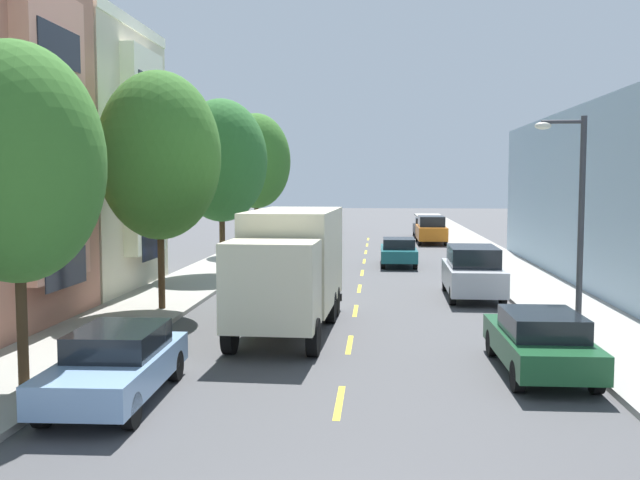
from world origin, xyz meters
TOP-DOWN VIEW (x-y plane):
  - ground_plane at (0.00, 30.00)m, footprint 160.00×160.00m
  - sidewalk_left at (-7.10, 28.00)m, footprint 3.20×120.00m
  - sidewalk_right at (7.10, 28.00)m, footprint 3.20×120.00m
  - lane_centerline_dashes at (0.00, 24.50)m, footprint 0.14×47.20m
  - street_tree_nearest at (-6.40, 6.92)m, footprint 3.46×3.46m
  - street_tree_second at (-6.40, 16.19)m, footprint 4.01×4.01m
  - street_tree_third at (-6.40, 25.45)m, footprint 4.18×4.18m
  - street_tree_farthest at (-6.40, 34.72)m, footprint 4.03×4.03m
  - street_lamp at (5.93, 12.63)m, footprint 1.35×0.28m
  - delivery_box_truck at (-1.79, 13.75)m, footprint 2.65×7.54m
  - parked_wagon_navy at (-4.42, 29.75)m, footprint 1.87×4.72m
  - parked_suv_silver at (4.27, 20.01)m, footprint 2.03×4.83m
  - parked_suv_white at (-4.49, 45.91)m, footprint 1.95×4.80m
  - parked_suv_burgundy at (-4.38, 53.15)m, footprint 2.05×4.84m
  - parked_hatchback_black at (4.43, 49.71)m, footprint 1.77×4.01m
  - parked_sedan_sky at (-4.40, 6.75)m, footprint 1.93×4.55m
  - parked_suv_charcoal at (-4.29, 39.53)m, footprint 2.01×4.82m
  - parked_sedan_forest at (4.40, 9.48)m, footprint 1.86×4.53m
  - parked_suv_orange at (4.44, 43.45)m, footprint 1.95×4.80m
  - moving_teal_sedan at (1.80, 30.10)m, footprint 1.80×4.50m

SIDE VIEW (x-z plane):
  - ground_plane at x=0.00m, z-range 0.00..0.00m
  - lane_centerline_dashes at x=0.00m, z-range 0.00..0.01m
  - sidewalk_left at x=-7.10m, z-range 0.00..0.14m
  - sidewalk_right at x=7.10m, z-range 0.00..0.14m
  - parked_sedan_sky at x=-4.40m, z-range 0.03..1.46m
  - parked_sedan_forest at x=4.40m, z-range 0.03..1.46m
  - moving_teal_sedan at x=1.80m, z-range 0.03..1.46m
  - parked_hatchback_black at x=4.43m, z-range 0.01..1.51m
  - parked_wagon_navy at x=-4.42m, z-range 0.05..1.55m
  - parked_suv_silver at x=4.27m, z-range 0.02..1.95m
  - parked_suv_white at x=-4.49m, z-range 0.02..1.95m
  - parked_suv_burgundy at x=-4.38m, z-range 0.02..1.95m
  - parked_suv_charcoal at x=-4.29m, z-range 0.02..1.95m
  - parked_suv_orange at x=4.44m, z-range 0.02..1.95m
  - delivery_box_truck at x=-1.79m, z-range 0.21..3.70m
  - street_lamp at x=5.93m, z-range 0.66..6.57m
  - street_tree_nearest at x=-6.40m, z-range 1.22..8.18m
  - street_tree_second at x=-6.40m, z-range 1.28..9.07m
  - street_tree_third at x=-6.40m, z-range 1.31..9.26m
  - street_tree_farthest at x=-6.40m, z-range 1.45..9.61m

